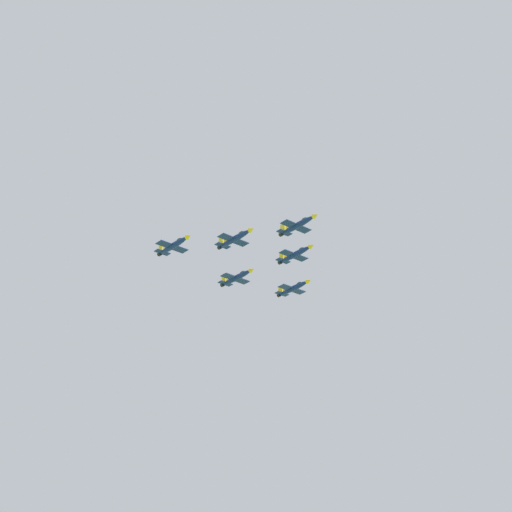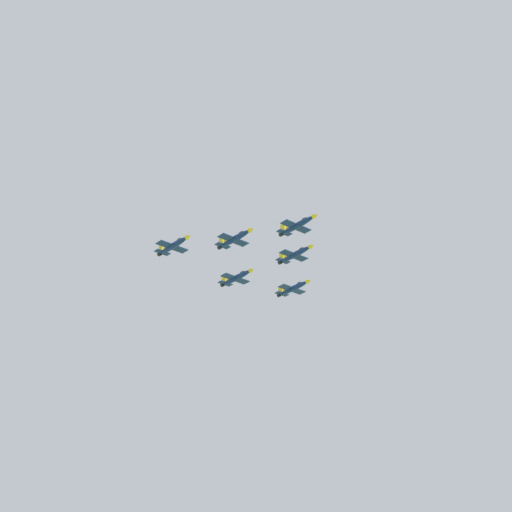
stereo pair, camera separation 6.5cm
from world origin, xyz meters
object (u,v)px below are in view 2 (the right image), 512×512
jet_right_wingman (235,239)px  jet_left_outer (293,288)px  jet_right_outer (173,245)px  jet_left_wingman (295,254)px  jet_slot_rear (237,277)px  jet_lead (298,225)px

jet_right_wingman → jet_left_outer: size_ratio=0.99×
jet_right_outer → jet_left_wingman: bearing=68.3°
jet_left_wingman → jet_slot_rear: (-16.67, -9.25, -6.71)m
jet_lead → jet_right_wingman: bearing=-139.5°
jet_left_wingman → jet_right_wingman: size_ratio=1.00×
jet_left_wingman → jet_lead: bearing=-39.7°
jet_left_outer → jet_slot_rear: (-4.86, -24.21, -3.37)m
jet_lead → jet_left_outer: bearing=139.8°
jet_lead → jet_left_wingman: bearing=139.8°
jet_lead → jet_left_wingman: size_ratio=1.00×
jet_right_outer → jet_lead: bearing=40.1°
jet_lead → jet_slot_rear: 29.85m
jet_lead → jet_right_wingman: 19.27m
jet_left_wingman → jet_slot_rear: size_ratio=1.01×
jet_slot_rear → jet_lead: bearing=-0.5°
jet_right_wingman → jet_lead: bearing=39.7°
jet_left_wingman → jet_right_wingman: jet_left_wingman is taller
jet_left_outer → jet_lead: bearing=-39.5°
jet_right_outer → jet_slot_rear: jet_right_outer is taller
jet_left_outer → jet_right_outer: 49.38m
jet_lead → jet_right_wingman: (-16.67, -9.25, -2.85)m
jet_left_wingman → jet_right_outer: size_ratio=0.99×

